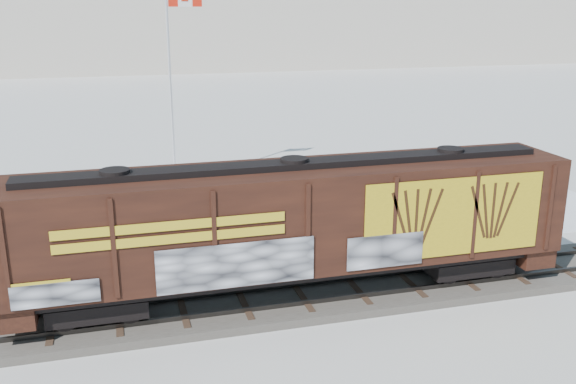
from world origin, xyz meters
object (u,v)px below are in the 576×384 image
object	(u,v)px
flagpole	(174,116)
car_silver	(184,236)
car_dark	(240,218)
hopper_railcar	(294,221)
car_white	(141,231)

from	to	relation	value
flagpole	car_silver	bearing A→B (deg)	-94.50
car_dark	hopper_railcar	bearing A→B (deg)	-162.00
car_dark	car_white	bearing A→B (deg)	110.84
hopper_railcar	car_white	xyz separation A→B (m)	(-4.70, 6.69, -2.21)
car_white	car_dark	world-z (taller)	car_dark
flagpole	car_dark	world-z (taller)	flagpole
car_silver	car_white	distance (m)	1.99
car_white	car_silver	bearing A→B (deg)	-100.88
hopper_railcar	flagpole	distance (m)	16.05
hopper_railcar	car_dark	world-z (taller)	hopper_railcar
car_silver	car_dark	xyz separation A→B (m)	(2.66, 1.60, 0.03)
flagpole	car_white	size ratio (longest dim) A/B	2.48
hopper_railcar	car_silver	bearing A→B (deg)	118.98
flagpole	car_white	bearing A→B (deg)	-104.88
hopper_railcar	car_white	size ratio (longest dim) A/B	4.22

